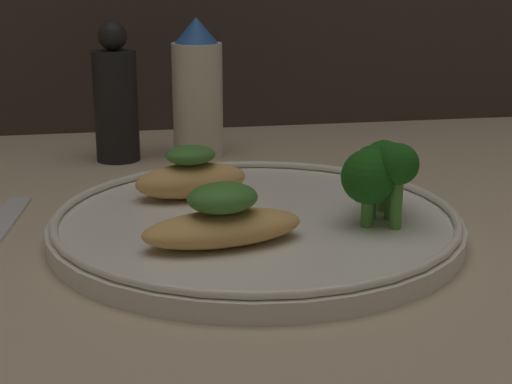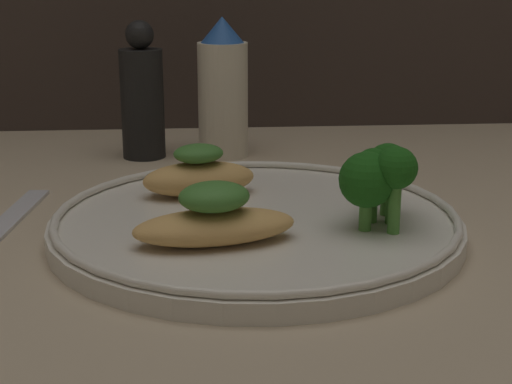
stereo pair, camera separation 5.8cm
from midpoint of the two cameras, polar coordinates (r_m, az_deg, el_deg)
name	(u,v)px [view 2 (the right image)]	position (r cm, az deg, el deg)	size (l,w,h in cm)	color
ground_plane	(256,242)	(58.96, 2.81, -3.68)	(180.00, 180.00, 1.00)	tan
plate	(256,223)	(58.46, 2.83, -2.31)	(30.63, 30.63, 2.00)	silver
grilled_meat_front	(215,220)	(52.66, 0.09, -2.08)	(11.79, 6.53, 4.26)	tan
grilled_meat_middle	(199,175)	(63.45, -1.59, 1.20)	(9.86, 6.26, 4.24)	tan
broccoli_bunch	(381,173)	(56.78, 11.98, 1.29)	(5.95, 7.30, 6.22)	#4C8E38
sauce_bottle	(223,91)	(81.33, -0.38, 7.37)	(5.16, 5.16, 14.38)	beige
pepper_grinder	(142,97)	(81.28, -6.27, 6.84)	(4.43, 4.43, 14.07)	black
fork	(1,226)	(62.17, -15.56, -2.42)	(3.96, 19.44, 0.60)	silver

